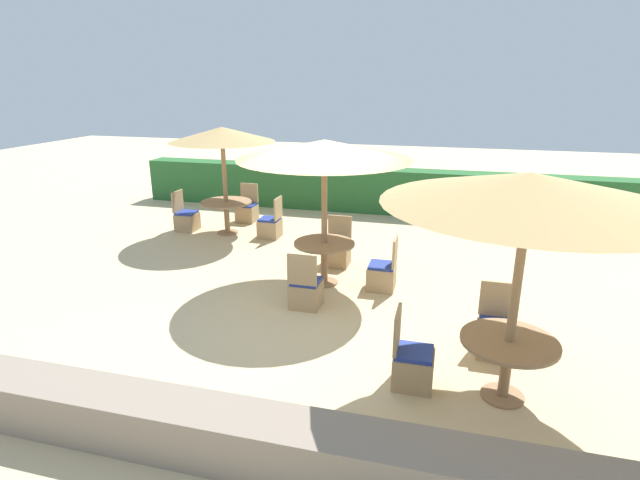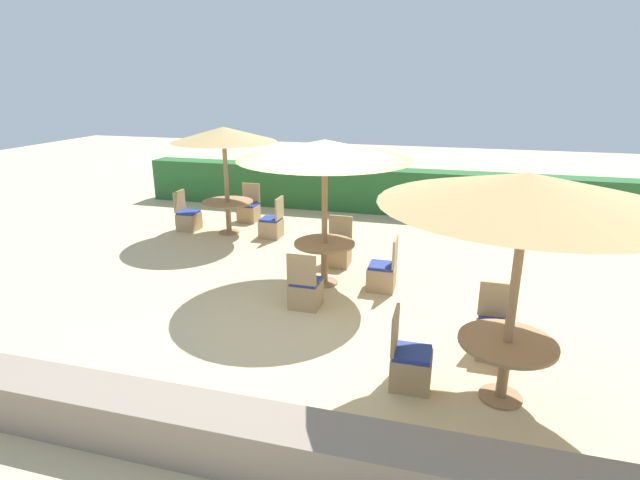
% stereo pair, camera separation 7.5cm
% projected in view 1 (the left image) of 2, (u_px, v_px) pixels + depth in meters
% --- Properties ---
extents(ground_plane, '(40.00, 40.00, 0.00)m').
position_uv_depth(ground_plane, '(310.00, 305.00, 7.93)').
color(ground_plane, '#D1BA8C').
extents(hedge_row, '(13.00, 0.70, 1.16)m').
position_uv_depth(hedge_row, '(373.00, 190.00, 13.34)').
color(hedge_row, '#28602D').
rests_on(hedge_row, ground_plane).
extents(stone_border, '(10.00, 0.56, 0.53)m').
position_uv_depth(stone_border, '(210.00, 432.00, 4.69)').
color(stone_border, gray).
rests_on(stone_border, ground_plane).
extents(parasol_back_left, '(2.33, 2.33, 2.42)m').
position_uv_depth(parasol_back_left, '(222.00, 135.00, 10.91)').
color(parasol_back_left, '#93704C').
rests_on(parasol_back_left, ground_plane).
extents(round_table_back_left, '(1.16, 1.16, 0.75)m').
position_uv_depth(round_table_back_left, '(226.00, 208.00, 11.42)').
color(round_table_back_left, '#93704C').
rests_on(round_table_back_left, ground_plane).
extents(patio_chair_back_left_east, '(0.46, 0.46, 0.93)m').
position_uv_depth(patio_chair_back_left_east, '(271.00, 226.00, 11.22)').
color(patio_chair_back_left_east, tan).
rests_on(patio_chair_back_left_east, ground_plane).
extents(patio_chair_back_left_west, '(0.46, 0.46, 0.93)m').
position_uv_depth(patio_chair_back_left_west, '(186.00, 219.00, 11.76)').
color(patio_chair_back_left_west, tan).
rests_on(patio_chair_back_left_west, ground_plane).
extents(patio_chair_back_left_north, '(0.46, 0.46, 0.93)m').
position_uv_depth(patio_chair_back_left_north, '(247.00, 211.00, 12.49)').
color(patio_chair_back_left_north, tan).
rests_on(patio_chair_back_left_north, ground_plane).
extents(parasol_front_right, '(2.94, 2.94, 2.56)m').
position_uv_depth(parasol_front_right, '(530.00, 189.00, 4.91)').
color(parasol_front_right, '#93704C').
rests_on(parasol_front_right, ground_plane).
extents(round_table_front_right, '(1.05, 1.05, 0.72)m').
position_uv_depth(round_table_front_right, '(508.00, 353.00, 5.47)').
color(round_table_front_right, '#93704C').
rests_on(round_table_front_right, ground_plane).
extents(patio_chair_front_right_north, '(0.46, 0.46, 0.93)m').
position_uv_depth(patio_chair_front_right_north, '(495.00, 335.00, 6.47)').
color(patio_chair_front_right_north, tan).
rests_on(patio_chair_front_right_north, ground_plane).
extents(patio_chair_front_right_west, '(0.46, 0.46, 0.93)m').
position_uv_depth(patio_chair_front_right_west, '(412.00, 365.00, 5.80)').
color(patio_chair_front_right_west, tan).
rests_on(patio_chair_front_right_west, ground_plane).
extents(parasol_center, '(2.88, 2.88, 2.50)m').
position_uv_depth(parasol_center, '(325.00, 150.00, 8.06)').
color(parasol_center, '#93704C').
rests_on(parasol_center, ground_plane).
extents(round_table_center, '(1.05, 1.05, 0.75)m').
position_uv_depth(round_table_center, '(324.00, 251.00, 8.60)').
color(round_table_center, '#93704C').
rests_on(round_table_center, ground_plane).
extents(patio_chair_center_south, '(0.46, 0.46, 0.93)m').
position_uv_depth(patio_chair_center_south, '(306.00, 291.00, 7.80)').
color(patio_chair_center_south, tan).
rests_on(patio_chair_center_south, ground_plane).
extents(patio_chair_center_north, '(0.46, 0.46, 0.93)m').
position_uv_depth(patio_chair_center_north, '(337.00, 252.00, 9.57)').
color(patio_chair_center_north, tan).
rests_on(patio_chair_center_north, ground_plane).
extents(patio_chair_center_east, '(0.46, 0.46, 0.93)m').
position_uv_depth(patio_chair_center_east, '(383.00, 274.00, 8.47)').
color(patio_chair_center_east, tan).
rests_on(patio_chair_center_east, ground_plane).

